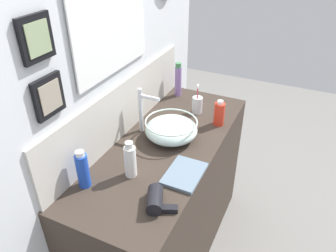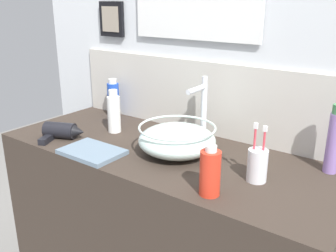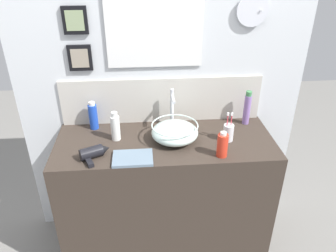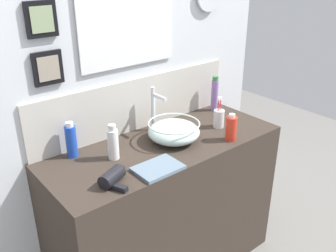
{
  "view_description": "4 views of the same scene",
  "coord_description": "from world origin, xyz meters",
  "px_view_note": "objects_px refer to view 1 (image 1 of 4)",
  "views": [
    {
      "loc": [
        -1.28,
        -0.61,
        1.86
      ],
      "look_at": [
        0.02,
        0.0,
        0.96
      ],
      "focal_mm": 35.0,
      "sensor_mm": 36.0,
      "label": 1
    },
    {
      "loc": [
        0.78,
        -1.04,
        1.4
      ],
      "look_at": [
        0.02,
        0.0,
        0.96
      ],
      "focal_mm": 40.0,
      "sensor_mm": 36.0,
      "label": 2
    },
    {
      "loc": [
        -0.12,
        -1.69,
        1.91
      ],
      "look_at": [
        0.02,
        0.0,
        0.96
      ],
      "focal_mm": 35.0,
      "sensor_mm": 36.0,
      "label": 3
    },
    {
      "loc": [
        -1.12,
        -1.38,
        1.78
      ],
      "look_at": [
        0.02,
        0.0,
        0.96
      ],
      "focal_mm": 40.0,
      "sensor_mm": 36.0,
      "label": 4
    }
  ],
  "objects_px": {
    "spray_bottle": "(178,80)",
    "hand_towel": "(184,174)",
    "faucet": "(143,108)",
    "lotion_bottle": "(130,160)",
    "toothbrush_cup": "(197,105)",
    "soap_dispenser": "(83,170)",
    "shampoo_bottle": "(219,114)",
    "glass_bowl_sink": "(172,129)",
    "hair_drier": "(156,197)"
  },
  "relations": [
    {
      "from": "hair_drier",
      "to": "hand_towel",
      "type": "relative_size",
      "value": 0.8
    },
    {
      "from": "spray_bottle",
      "to": "hand_towel",
      "type": "bearing_deg",
      "value": -154.25
    },
    {
      "from": "lotion_bottle",
      "to": "soap_dispenser",
      "type": "height_order",
      "value": "soap_dispenser"
    },
    {
      "from": "faucet",
      "to": "toothbrush_cup",
      "type": "height_order",
      "value": "faucet"
    },
    {
      "from": "toothbrush_cup",
      "to": "lotion_bottle",
      "type": "bearing_deg",
      "value": 174.24
    },
    {
      "from": "glass_bowl_sink",
      "to": "toothbrush_cup",
      "type": "relative_size",
      "value": 1.49
    },
    {
      "from": "shampoo_bottle",
      "to": "hand_towel",
      "type": "relative_size",
      "value": 0.69
    },
    {
      "from": "hair_drier",
      "to": "lotion_bottle",
      "type": "xyz_separation_m",
      "value": [
        0.11,
        0.19,
        0.05
      ]
    },
    {
      "from": "toothbrush_cup",
      "to": "spray_bottle",
      "type": "height_order",
      "value": "spray_bottle"
    },
    {
      "from": "glass_bowl_sink",
      "to": "shampoo_bottle",
      "type": "distance_m",
      "value": 0.31
    },
    {
      "from": "shampoo_bottle",
      "to": "hand_towel",
      "type": "distance_m",
      "value": 0.5
    },
    {
      "from": "soap_dispenser",
      "to": "hand_towel",
      "type": "distance_m",
      "value": 0.46
    },
    {
      "from": "glass_bowl_sink",
      "to": "spray_bottle",
      "type": "distance_m",
      "value": 0.52
    },
    {
      "from": "glass_bowl_sink",
      "to": "hair_drier",
      "type": "xyz_separation_m",
      "value": [
        -0.47,
        -0.14,
        -0.03
      ]
    },
    {
      "from": "faucet",
      "to": "shampoo_bottle",
      "type": "distance_m",
      "value": 0.44
    },
    {
      "from": "toothbrush_cup",
      "to": "lotion_bottle",
      "type": "xyz_separation_m",
      "value": [
        -0.67,
        0.07,
        0.03
      ]
    },
    {
      "from": "glass_bowl_sink",
      "to": "hair_drier",
      "type": "height_order",
      "value": "glass_bowl_sink"
    },
    {
      "from": "hair_drier",
      "to": "toothbrush_cup",
      "type": "xyz_separation_m",
      "value": [
        0.79,
        0.12,
        0.02
      ]
    },
    {
      "from": "glass_bowl_sink",
      "to": "faucet",
      "type": "bearing_deg",
      "value": 90.0
    },
    {
      "from": "lotion_bottle",
      "to": "hand_towel",
      "type": "xyz_separation_m",
      "value": [
        0.1,
        -0.22,
        -0.08
      ]
    },
    {
      "from": "faucet",
      "to": "lotion_bottle",
      "type": "distance_m",
      "value": 0.38
    },
    {
      "from": "faucet",
      "to": "lotion_bottle",
      "type": "bearing_deg",
      "value": -160.27
    },
    {
      "from": "soap_dispenser",
      "to": "hand_towel",
      "type": "xyz_separation_m",
      "value": [
        0.25,
        -0.37,
        -0.08
      ]
    },
    {
      "from": "faucet",
      "to": "toothbrush_cup",
      "type": "relative_size",
      "value": 1.37
    },
    {
      "from": "lotion_bottle",
      "to": "hand_towel",
      "type": "bearing_deg",
      "value": -65.56
    },
    {
      "from": "toothbrush_cup",
      "to": "hair_drier",
      "type": "bearing_deg",
      "value": -171.52
    },
    {
      "from": "toothbrush_cup",
      "to": "soap_dispenser",
      "type": "bearing_deg",
      "value": 165.16
    },
    {
      "from": "faucet",
      "to": "spray_bottle",
      "type": "xyz_separation_m",
      "value": [
        0.49,
        0.01,
        -0.04
      ]
    },
    {
      "from": "shampoo_bottle",
      "to": "spray_bottle",
      "type": "relative_size",
      "value": 0.67
    },
    {
      "from": "glass_bowl_sink",
      "to": "faucet",
      "type": "height_order",
      "value": "faucet"
    },
    {
      "from": "toothbrush_cup",
      "to": "faucet",
      "type": "bearing_deg",
      "value": 148.72
    },
    {
      "from": "hair_drier",
      "to": "hand_towel",
      "type": "bearing_deg",
      "value": -10.37
    },
    {
      "from": "hair_drier",
      "to": "lotion_bottle",
      "type": "bearing_deg",
      "value": 58.94
    },
    {
      "from": "toothbrush_cup",
      "to": "soap_dispenser",
      "type": "height_order",
      "value": "toothbrush_cup"
    },
    {
      "from": "glass_bowl_sink",
      "to": "shampoo_bottle",
      "type": "height_order",
      "value": "shampoo_bottle"
    },
    {
      "from": "hair_drier",
      "to": "shampoo_bottle",
      "type": "bearing_deg",
      "value": -3.53
    },
    {
      "from": "faucet",
      "to": "spray_bottle",
      "type": "distance_m",
      "value": 0.49
    },
    {
      "from": "faucet",
      "to": "soap_dispenser",
      "type": "xyz_separation_m",
      "value": [
        -0.5,
        0.02,
        -0.06
      ]
    },
    {
      "from": "glass_bowl_sink",
      "to": "hand_towel",
      "type": "relative_size",
      "value": 1.27
    },
    {
      "from": "lotion_bottle",
      "to": "shampoo_bottle",
      "type": "relative_size",
      "value": 1.2
    },
    {
      "from": "glass_bowl_sink",
      "to": "spray_bottle",
      "type": "height_order",
      "value": "spray_bottle"
    },
    {
      "from": "toothbrush_cup",
      "to": "hand_towel",
      "type": "relative_size",
      "value": 0.85
    },
    {
      "from": "shampoo_bottle",
      "to": "soap_dispenser",
      "type": "height_order",
      "value": "soap_dispenser"
    },
    {
      "from": "spray_bottle",
      "to": "hand_towel",
      "type": "relative_size",
      "value": 1.03
    },
    {
      "from": "hair_drier",
      "to": "glass_bowl_sink",
      "type": "bearing_deg",
      "value": 16.73
    },
    {
      "from": "faucet",
      "to": "soap_dispenser",
      "type": "height_order",
      "value": "faucet"
    },
    {
      "from": "faucet",
      "to": "spray_bottle",
      "type": "relative_size",
      "value": 1.13
    },
    {
      "from": "glass_bowl_sink",
      "to": "soap_dispenser",
      "type": "relative_size",
      "value": 1.52
    },
    {
      "from": "shampoo_bottle",
      "to": "hand_towel",
      "type": "bearing_deg",
      "value": 179.45
    },
    {
      "from": "soap_dispenser",
      "to": "glass_bowl_sink",
      "type": "bearing_deg",
      "value": -21.27
    }
  ]
}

